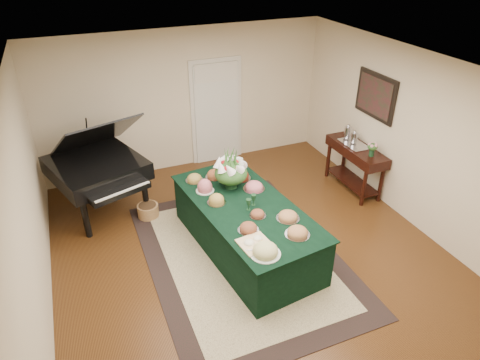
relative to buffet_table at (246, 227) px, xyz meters
name	(u,v)px	position (x,y,z in m)	size (l,w,h in m)	color
ground	(248,249)	(0.02, -0.05, -0.39)	(6.00, 6.00, 0.00)	black
area_rug	(242,256)	(-0.12, -0.16, -0.39)	(2.64, 3.70, 0.01)	black
kitchen_doorway	(217,113)	(0.62, 2.92, 0.63)	(1.05, 0.07, 2.10)	silver
buffet_table	(246,227)	(0.00, 0.00, 0.00)	(1.55, 2.74, 0.78)	black
food_platters	(242,199)	(-0.02, 0.08, 0.44)	(1.17, 2.45, 0.15)	silver
cutting_board	(254,242)	(-0.24, -0.84, 0.42)	(0.42, 0.42, 0.10)	tan
green_goblets	(251,202)	(0.05, -0.08, 0.48)	(0.19, 0.16, 0.18)	#16371E
floral_centerpiece	(231,169)	(-0.01, 0.55, 0.69)	(0.52, 0.52, 0.52)	#16371E
grand_piano	(97,167)	(-1.82, 1.89, 0.43)	(1.71, 1.90, 1.66)	black
wicker_basket	(148,211)	(-1.17, 1.39, -0.28)	(0.35, 0.35, 0.22)	olive
mahogany_sideboard	(356,156)	(2.51, 0.87, 0.26)	(0.45, 1.31, 0.85)	black
tea_service	(351,136)	(2.51, 1.06, 0.57)	(0.34, 0.58, 0.30)	silver
pink_bouquet	(373,147)	(2.51, 0.47, 0.62)	(0.19, 0.19, 0.25)	#16371E
wall_painting	(376,96)	(2.73, 0.87, 1.36)	(0.05, 0.95, 0.75)	black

